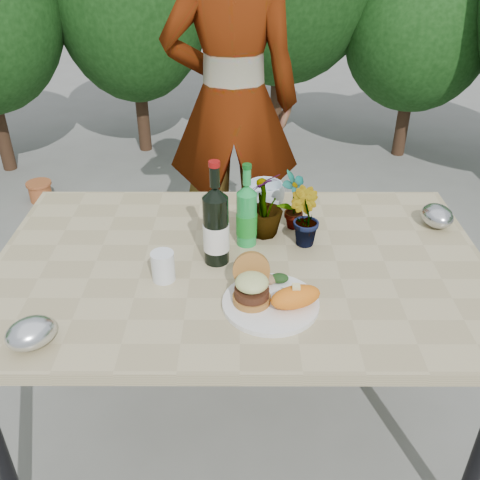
{
  "coord_description": "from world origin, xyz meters",
  "views": [
    {
      "loc": [
        0.0,
        -1.44,
        1.72
      ],
      "look_at": [
        0.0,
        -0.08,
        0.88
      ],
      "focal_mm": 40.0,
      "sensor_mm": 36.0,
      "label": 1
    }
  ],
  "objects_px": {
    "patio_table": "(240,275)",
    "dinner_plate": "(271,303)",
    "wine_bottle": "(216,227)",
    "person": "(232,104)"
  },
  "relations": [
    {
      "from": "patio_table",
      "to": "dinner_plate",
      "type": "height_order",
      "value": "dinner_plate"
    },
    {
      "from": "patio_table",
      "to": "wine_bottle",
      "type": "relative_size",
      "value": 4.59
    },
    {
      "from": "dinner_plate",
      "to": "wine_bottle",
      "type": "bearing_deg",
      "value": 125.33
    },
    {
      "from": "dinner_plate",
      "to": "person",
      "type": "relative_size",
      "value": 0.15
    },
    {
      "from": "wine_bottle",
      "to": "person",
      "type": "relative_size",
      "value": 0.19
    },
    {
      "from": "patio_table",
      "to": "wine_bottle",
      "type": "xyz_separation_m",
      "value": [
        -0.08,
        0.0,
        0.19
      ]
    },
    {
      "from": "patio_table",
      "to": "dinner_plate",
      "type": "distance_m",
      "value": 0.25
    },
    {
      "from": "person",
      "to": "dinner_plate",
      "type": "bearing_deg",
      "value": 94.93
    },
    {
      "from": "dinner_plate",
      "to": "person",
      "type": "xyz_separation_m",
      "value": [
        -0.13,
        1.35,
        0.16
      ]
    },
    {
      "from": "wine_bottle",
      "to": "person",
      "type": "distance_m",
      "value": 1.12
    }
  ]
}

